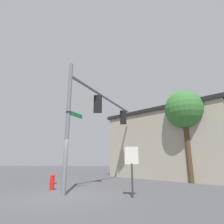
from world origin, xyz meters
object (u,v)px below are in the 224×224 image
object	(u,v)px
street_name_sign	(73,114)
historical_marker	(132,163)
fire_hydrant	(52,182)
traffic_light_nearest_pole	(98,105)
traffic_light_mid_inner	(123,118)

from	to	relation	value
street_name_sign	historical_marker	distance (m)	3.88
street_name_sign	fire_hydrant	size ratio (longest dim) A/B	1.48
fire_hydrant	street_name_sign	bearing A→B (deg)	-43.30
fire_hydrant	traffic_light_nearest_pole	bearing A→B (deg)	27.41
traffic_light_nearest_pole	fire_hydrant	distance (m)	5.29
traffic_light_nearest_pole	street_name_sign	size ratio (longest dim) A/B	1.08
fire_hydrant	historical_marker	bearing A→B (deg)	-23.24
fire_hydrant	historical_marker	xyz separation A→B (m)	(4.21, -1.81, 0.99)
street_name_sign	historical_marker	size ratio (longest dim) A/B	0.57
traffic_light_nearest_pole	historical_marker	xyz separation A→B (m)	(1.97, -2.97, -3.66)
traffic_light_mid_inner	street_name_sign	distance (m)	6.96
traffic_light_mid_inner	historical_marker	world-z (taller)	traffic_light_mid_inner
street_name_sign	historical_marker	bearing A→B (deg)	-11.70
traffic_light_nearest_pole	street_name_sign	bearing A→B (deg)	-112.31
traffic_light_mid_inner	fire_hydrant	bearing A→B (deg)	-127.14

